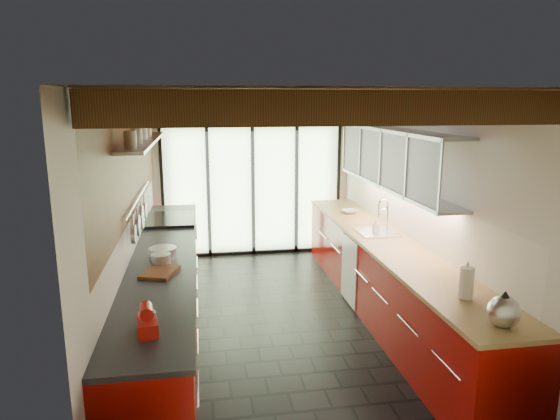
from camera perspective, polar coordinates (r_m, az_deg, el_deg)
The scene contains 18 objects.
ground at distance 5.94m, azimuth -0.01°, elevation -12.72°, with size 5.50×5.50×0.00m, color black.
room_shell at distance 5.45m, azimuth -0.01°, elevation 3.22°, with size 5.50×5.50×5.50m.
ceiling_beams at distance 5.75m, azimuth -0.64°, elevation 11.80°, with size 3.14×5.06×4.90m.
glass_door at distance 8.09m, azimuth -3.15°, elevation 6.29°, with size 2.95×0.10×2.90m.
left_counter at distance 5.71m, azimuth -12.90°, elevation -9.11°, with size 0.68×5.00×0.92m.
range_stove at distance 7.07m, azimuth -12.26°, elevation -4.74°, with size 0.66×0.90×0.97m.
right_counter at distance 6.09m, azimuth 12.01°, elevation -7.67°, with size 0.68×5.00×0.92m.
sink_assembly at distance 6.30m, azimuth 11.03°, elevation -2.18°, with size 0.45×0.52×0.43m.
upper_cabinets_right at distance 6.10m, azimuth 12.96°, elevation 5.77°, with size 0.34×3.00×3.00m.
left_wall_fixtures at distance 5.52m, azimuth -15.52°, elevation 5.27°, with size 0.28×2.60×0.96m.
stand_mixer at distance 3.71m, azimuth -14.94°, elevation -12.18°, with size 0.17×0.26×0.22m.
pot_large at distance 5.09m, azimuth -13.42°, elevation -5.58°, with size 0.19×0.19×0.12m, color silver.
pot_small at distance 5.35m, azimuth -13.24°, elevation -4.77°, with size 0.28×0.28×0.11m, color silver.
cutting_board at distance 4.89m, azimuth -13.58°, elevation -6.91°, with size 0.28×0.39×0.03m, color brown.
kettle at distance 4.02m, azimuth 24.20°, elevation -10.37°, with size 0.31×0.33×0.28m.
paper_towel at distance 4.42m, azimuth 20.54°, elevation -7.86°, with size 0.13×0.13×0.32m.
soap_bottle at distance 6.27m, azimuth 10.94°, elevation -1.80°, with size 0.08×0.08×0.17m, color silver.
bowl at distance 7.30m, azimuth 7.94°, elevation -0.17°, with size 0.22×0.22×0.05m, color silver.
Camera 1 is at (-0.88, -5.30, 2.53)m, focal length 32.00 mm.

